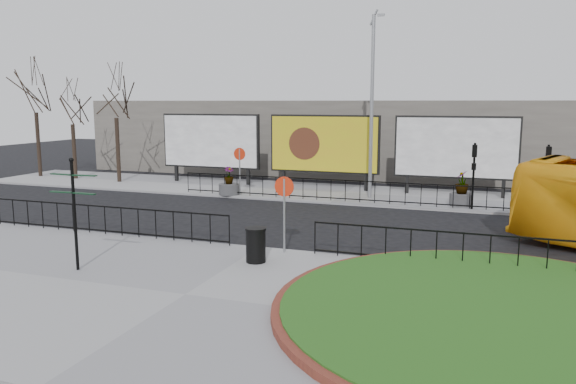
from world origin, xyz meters
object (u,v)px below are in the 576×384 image
at_px(planter_a, 229,186).
at_px(planter_c, 462,193).
at_px(fingerpost_sign, 74,203).
at_px(litter_bin, 256,245).
at_px(lamp_post, 372,104).
at_px(billboard_mid, 324,144).

distance_m(planter_a, planter_c, 11.65).
bearing_deg(planter_a, fingerpost_sign, -83.17).
xyz_separation_m(fingerpost_sign, litter_bin, (4.56, 2.46, -1.43)).
relative_size(fingerpost_sign, litter_bin, 3.08).
height_order(lamp_post, planter_a, lamp_post).
relative_size(lamp_post, litter_bin, 8.70).
bearing_deg(planter_a, lamp_post, 12.64).
height_order(lamp_post, litter_bin, lamp_post).
xyz_separation_m(billboard_mid, litter_bin, (2.06, -14.70, -1.94)).
height_order(lamp_post, planter_c, lamp_post).
height_order(fingerpost_sign, planter_a, fingerpost_sign).
distance_m(litter_bin, planter_c, 13.07).
bearing_deg(lamp_post, billboard_mid, 146.75).
xyz_separation_m(planter_a, planter_c, (11.63, 0.76, 0.12)).
relative_size(lamp_post, fingerpost_sign, 2.83).
xyz_separation_m(lamp_post, planter_a, (-7.13, -1.60, -4.23)).
relative_size(lamp_post, planter_a, 6.32).
height_order(litter_bin, planter_c, planter_c).
relative_size(litter_bin, planter_a, 0.73).
bearing_deg(planter_a, planter_c, 3.74).
bearing_deg(planter_a, billboard_mid, 40.87).
relative_size(planter_a, planter_c, 0.88).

